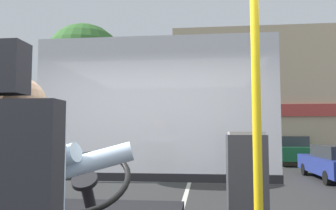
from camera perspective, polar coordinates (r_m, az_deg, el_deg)
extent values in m
cube|color=#313131|center=(10.67, 3.51, -13.77)|extent=(18.00, 44.00, 0.05)
cube|color=silver|center=(10.67, 3.51, -13.62)|extent=(0.12, 39.60, 0.00)
cylinder|color=silver|center=(1.44, -24.64, -14.97)|extent=(0.36, 0.36, 0.56)
cube|color=#70934C|center=(1.60, -21.04, -11.58)|extent=(0.06, 0.01, 0.35)
sphere|color=tan|center=(1.42, -24.14, 0.13)|extent=(0.21, 0.21, 0.21)
cylinder|color=silver|center=(1.62, -16.15, -10.16)|extent=(0.58, 0.22, 0.23)
cylinder|color=silver|center=(1.71, -23.11, -9.66)|extent=(0.58, 0.22, 0.23)
cylinder|color=black|center=(2.25, -13.05, -16.44)|extent=(0.07, 0.29, 0.39)
torus|color=black|center=(2.11, -14.04, -12.38)|extent=(0.56, 0.48, 0.34)
cylinder|color=black|center=(2.11, -14.04, -12.38)|extent=(0.16, 0.15, 0.11)
cylinder|color=gold|center=(1.69, 14.94, -3.82)|extent=(0.04, 0.04, 1.96)
cube|color=#333338|center=(2.25, 13.36, -17.07)|extent=(0.24, 0.21, 0.94)
cube|color=#9E9993|center=(2.20, 13.13, -4.70)|extent=(0.22, 0.19, 0.02)
cube|color=silver|center=(3.39, -2.45, 0.28)|extent=(2.50, 0.01, 1.40)
cube|color=black|center=(3.41, -2.49, -12.21)|extent=(2.50, 0.08, 0.08)
cylinder|color=#4C3828|center=(11.65, -14.33, -4.97)|extent=(0.24, 0.24, 3.14)
sphere|color=#376B2D|center=(11.88, -14.10, 6.91)|extent=(2.70, 2.70, 2.70)
cube|color=tan|center=(20.33, 17.91, 0.91)|extent=(11.49, 5.64, 7.08)
cube|color=#9E332D|center=(17.47, 19.87, -0.84)|extent=(11.03, 0.12, 0.60)
cylinder|color=black|center=(14.15, 22.24, -10.13)|extent=(0.14, 0.45, 0.45)
cylinder|color=black|center=(11.87, 25.48, -11.17)|extent=(0.14, 0.45, 0.45)
cube|color=#195633|center=(18.66, 19.81, -7.59)|extent=(1.75, 3.82, 0.67)
cube|color=#282D33|center=(18.41, 19.93, -5.80)|extent=(1.43, 2.10, 0.51)
cylinder|color=black|center=(20.03, 21.36, -8.27)|extent=(0.14, 0.55, 0.55)
cylinder|color=black|center=(19.67, 16.64, -8.47)|extent=(0.14, 0.55, 0.55)
cylinder|color=black|center=(17.76, 23.38, -8.74)|extent=(0.14, 0.55, 0.55)
cylinder|color=black|center=(17.35, 18.07, -8.99)|extent=(0.14, 0.55, 0.55)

